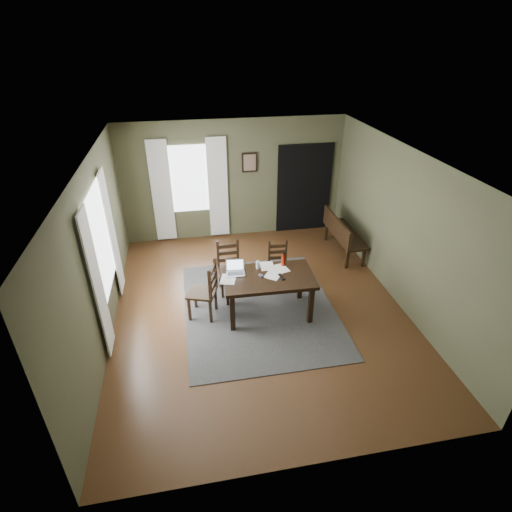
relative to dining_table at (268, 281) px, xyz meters
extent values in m
cube|color=#492C16|center=(-0.13, 0.17, -0.68)|extent=(5.00, 6.00, 0.01)
cube|color=#484A30|center=(-0.13, 3.17, 0.68)|extent=(5.00, 0.02, 2.70)
cube|color=#484A30|center=(-0.13, -2.83, 0.68)|extent=(5.00, 0.02, 2.70)
cube|color=#484A30|center=(-2.63, 0.17, 0.68)|extent=(0.02, 6.00, 2.70)
cube|color=#484A30|center=(2.37, 0.17, 0.68)|extent=(0.02, 6.00, 2.70)
cube|color=white|center=(-0.13, 0.17, 2.03)|extent=(5.00, 6.00, 0.02)
cube|color=#393939|center=(-0.13, 0.17, -0.67)|extent=(2.60, 3.20, 0.01)
cube|color=black|center=(0.00, 0.00, 0.06)|extent=(1.53, 0.94, 0.06)
cube|color=black|center=(0.00, 0.00, 0.01)|extent=(1.36, 0.78, 0.05)
cube|color=black|center=(-0.66, -0.33, -0.34)|extent=(0.08, 0.08, 0.64)
cube|color=black|center=(-0.64, 0.37, -0.34)|extent=(0.08, 0.08, 0.64)
cube|color=black|center=(0.64, -0.37, -0.34)|extent=(0.08, 0.08, 0.64)
cube|color=black|center=(0.66, 0.33, -0.34)|extent=(0.08, 0.08, 0.64)
cube|color=black|center=(-1.11, 0.15, -0.20)|extent=(0.58, 0.58, 0.04)
cube|color=black|center=(-1.23, 0.38, -0.44)|extent=(0.05, 0.05, 0.44)
cube|color=black|center=(-0.88, 0.27, -0.44)|extent=(0.05, 0.05, 0.44)
cube|color=black|center=(-1.35, 0.04, -0.44)|extent=(0.05, 0.05, 0.44)
cube|color=black|center=(-1.00, -0.08, -0.44)|extent=(0.05, 0.05, 0.44)
cube|color=black|center=(-0.86, 0.27, 0.10)|extent=(0.06, 0.06, 0.56)
cube|color=black|center=(-0.98, -0.10, 0.10)|extent=(0.06, 0.06, 0.56)
cube|color=black|center=(-0.92, 0.09, -0.06)|extent=(0.13, 0.32, 0.08)
cube|color=black|center=(-0.92, 0.09, 0.10)|extent=(0.13, 0.32, 0.08)
cube|color=black|center=(-0.92, 0.09, 0.25)|extent=(0.13, 0.32, 0.08)
cube|color=black|center=(-0.56, 0.77, -0.22)|extent=(0.44, 0.44, 0.04)
cube|color=black|center=(-0.73, 0.59, -0.45)|extent=(0.04, 0.04, 0.42)
cube|color=black|center=(-0.74, 0.94, -0.45)|extent=(0.04, 0.04, 0.42)
cube|color=black|center=(-0.38, 0.60, -0.45)|extent=(0.04, 0.04, 0.42)
cube|color=black|center=(-0.39, 0.95, -0.45)|extent=(0.04, 0.04, 0.42)
cube|color=black|center=(-0.75, 0.96, 0.06)|extent=(0.05, 0.05, 0.53)
cube|color=black|center=(-0.38, 0.97, 0.06)|extent=(0.05, 0.05, 0.53)
cube|color=black|center=(-0.56, 0.96, -0.09)|extent=(0.32, 0.03, 0.07)
cube|color=black|center=(-0.56, 0.96, 0.06)|extent=(0.32, 0.03, 0.07)
cube|color=black|center=(-0.56, 0.96, 0.20)|extent=(0.32, 0.03, 0.07)
cube|color=black|center=(0.38, 0.80, -0.27)|extent=(0.40, 0.40, 0.04)
cube|color=black|center=(0.21, 0.65, -0.47)|extent=(0.04, 0.04, 0.37)
cube|color=black|center=(0.23, 0.96, -0.47)|extent=(0.04, 0.04, 0.37)
cube|color=black|center=(0.52, 0.64, -0.47)|extent=(0.04, 0.04, 0.37)
cube|color=black|center=(0.54, 0.95, -0.47)|extent=(0.04, 0.04, 0.37)
cube|color=black|center=(0.22, 0.98, -0.02)|extent=(0.04, 0.04, 0.47)
cube|color=black|center=(0.55, 0.96, -0.02)|extent=(0.04, 0.04, 0.47)
cube|color=black|center=(0.39, 0.97, -0.15)|extent=(0.28, 0.04, 0.06)
cube|color=black|center=(0.39, 0.97, -0.02)|extent=(0.28, 0.04, 0.06)
cube|color=black|center=(0.39, 0.97, 0.10)|extent=(0.28, 0.04, 0.06)
cube|color=black|center=(2.09, 1.82, -0.22)|extent=(0.48, 1.49, 0.06)
cube|color=black|center=(2.28, 1.18, -0.46)|extent=(0.06, 0.06, 0.42)
cube|color=black|center=(1.91, 1.18, -0.46)|extent=(0.06, 0.06, 0.42)
cube|color=black|center=(2.28, 2.46, -0.46)|extent=(0.06, 0.06, 0.42)
cube|color=black|center=(1.91, 2.46, -0.46)|extent=(0.06, 0.06, 0.42)
cube|color=black|center=(1.88, 1.82, -0.01)|extent=(0.05, 1.49, 0.36)
cube|color=#B7B7BC|center=(-0.53, 0.17, 0.10)|extent=(0.33, 0.24, 0.02)
cube|color=#B7B7BC|center=(-0.52, 0.28, 0.21)|extent=(0.32, 0.08, 0.20)
cube|color=silver|center=(-0.52, 0.27, 0.21)|extent=(0.28, 0.06, 0.17)
cube|color=#3F3F42|center=(-0.53, 0.16, 0.11)|extent=(0.27, 0.15, 0.00)
cube|color=#3F3F42|center=(-0.13, 0.02, 0.11)|extent=(0.08, 0.10, 0.03)
cube|color=black|center=(0.20, -0.08, 0.10)|extent=(0.08, 0.20, 0.02)
cylinder|color=silver|center=(-0.13, 0.27, 0.16)|extent=(0.08, 0.08, 0.14)
cylinder|color=#A71F0C|center=(0.32, 0.30, 0.21)|extent=(0.08, 0.08, 0.22)
cylinder|color=black|center=(0.32, 0.30, 0.34)|extent=(0.05, 0.05, 0.04)
cube|color=white|center=(-0.67, 0.03, 0.10)|extent=(0.32, 0.37, 0.00)
cube|color=white|center=(0.09, 0.03, 0.10)|extent=(0.38, 0.40, 0.00)
cube|color=white|center=(0.04, 0.32, 0.10)|extent=(0.25, 0.31, 0.00)
cube|color=white|center=(0.25, 0.19, 0.10)|extent=(0.30, 0.35, 0.00)
cube|color=white|center=(-2.60, 0.37, 0.78)|extent=(0.01, 1.30, 1.70)
cube|color=white|center=(-1.13, 3.14, 0.78)|extent=(1.00, 0.01, 1.50)
cube|color=silver|center=(-2.57, -0.45, 0.53)|extent=(0.03, 0.48, 2.30)
cube|color=silver|center=(-2.57, 1.19, 0.53)|extent=(0.03, 0.48, 2.30)
cube|color=silver|center=(-1.75, 3.11, 0.53)|extent=(0.44, 0.03, 2.30)
cube|color=silver|center=(-0.51, 3.11, 0.53)|extent=(0.44, 0.03, 2.30)
cube|color=black|center=(0.22, 3.14, 1.08)|extent=(0.34, 0.03, 0.44)
cube|color=brown|center=(0.22, 3.12, 1.08)|extent=(0.27, 0.01, 0.36)
cube|color=black|center=(1.52, 3.14, 0.38)|extent=(1.30, 0.03, 2.10)
camera|label=1|loc=(-1.22, -5.44, 3.68)|focal=28.00mm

